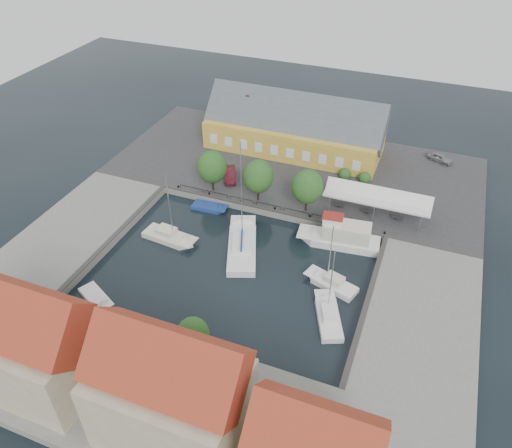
% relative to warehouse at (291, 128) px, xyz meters
% --- Properties ---
extents(ground, '(140.00, 140.00, 0.00)m').
position_rel_warehouse_xyz_m(ground, '(2.60, -28.36, -4.43)').
color(ground, black).
rests_on(ground, ground).
extents(north_quay, '(56.00, 26.00, 1.00)m').
position_rel_warehouse_xyz_m(north_quay, '(2.60, -5.36, -3.93)').
color(north_quay, '#2D2D30').
rests_on(north_quay, ground).
extents(west_quay, '(12.00, 24.00, 1.00)m').
position_rel_warehouse_xyz_m(west_quay, '(-19.40, -30.36, -3.93)').
color(west_quay, slate).
rests_on(west_quay, ground).
extents(east_quay, '(12.00, 24.00, 1.00)m').
position_rel_warehouse_xyz_m(east_quay, '(24.60, -30.36, -3.93)').
color(east_quay, slate).
rests_on(east_quay, ground).
extents(south_bank, '(56.00, 14.00, 1.00)m').
position_rel_warehouse_xyz_m(south_bank, '(2.60, -49.36, -3.93)').
color(south_bank, slate).
rests_on(south_bank, ground).
extents(quay_edge_fittings, '(56.00, 24.72, 0.40)m').
position_rel_warehouse_xyz_m(quay_edge_fittings, '(2.62, -23.61, -3.37)').
color(quay_edge_fittings, '#383533').
rests_on(quay_edge_fittings, north_quay).
extents(warehouse, '(28.56, 14.00, 9.55)m').
position_rel_warehouse_xyz_m(warehouse, '(0.00, 0.00, 0.00)').
color(warehouse, gold).
rests_on(warehouse, north_quay).
extents(tent_canopy, '(14.00, 4.00, 2.83)m').
position_rel_warehouse_xyz_m(tent_canopy, '(16.60, -13.86, -0.74)').
color(tent_canopy, white).
rests_on(tent_canopy, north_quay).
extents(quay_trees, '(18.20, 4.20, 6.30)m').
position_rel_warehouse_xyz_m(quay_trees, '(0.60, -16.36, 0.45)').
color(quay_trees, black).
rests_on(quay_trees, north_quay).
extents(car_silver, '(4.30, 3.02, 1.36)m').
position_rel_warehouse_xyz_m(car_silver, '(23.52, 4.19, -2.75)').
color(car_silver, '#95979C').
rests_on(car_silver, north_quay).
extents(car_red, '(3.51, 4.98, 1.56)m').
position_rel_warehouse_xyz_m(car_red, '(-5.35, -12.69, -2.65)').
color(car_red, '#51121D').
rests_on(car_red, north_quay).
extents(center_sailboat, '(7.16, 11.70, 15.26)m').
position_rel_warehouse_xyz_m(center_sailboat, '(2.16, -26.08, -4.07)').
color(center_sailboat, white).
rests_on(center_sailboat, ground).
extents(trawler, '(10.89, 4.26, 5.00)m').
position_rel_warehouse_xyz_m(trawler, '(13.66, -20.47, -3.41)').
color(trawler, white).
rests_on(trawler, ground).
extents(east_boat_b, '(6.75, 4.01, 9.14)m').
position_rel_warehouse_xyz_m(east_boat_b, '(14.45, -28.47, -4.17)').
color(east_boat_b, white).
rests_on(east_boat_b, ground).
extents(east_boat_c, '(4.87, 7.48, 9.46)m').
position_rel_warehouse_xyz_m(east_boat_c, '(15.38, -33.57, -4.17)').
color(east_boat_c, white).
rests_on(east_boat_c, ground).
extents(west_boat_b, '(7.65, 3.28, 10.28)m').
position_rel_warehouse_xyz_m(west_boat_b, '(-7.52, -27.68, -4.17)').
color(west_boat_b, beige).
rests_on(west_boat_b, ground).
extents(launch_sw, '(5.41, 4.01, 0.98)m').
position_rel_warehouse_xyz_m(launch_sw, '(-9.89, -40.20, -4.34)').
color(launch_sw, white).
rests_on(launch_sw, ground).
extents(launch_nw, '(5.22, 2.27, 0.88)m').
position_rel_warehouse_xyz_m(launch_nw, '(-5.67, -19.53, -4.34)').
color(launch_nw, navy).
rests_on(launch_nw, ground).
extents(townhouses, '(36.30, 8.50, 12.00)m').
position_rel_warehouse_xyz_m(townhouses, '(4.52, -51.60, 1.40)').
color(townhouses, '#C1B694').
rests_on(townhouses, south_bank).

